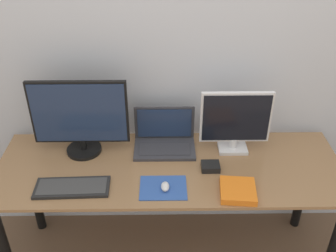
{
  "coord_description": "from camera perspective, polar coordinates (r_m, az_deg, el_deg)",
  "views": [
    {
      "loc": [
        -0.03,
        -1.35,
        2.06
      ],
      "look_at": [
        -0.01,
        0.39,
        0.94
      ],
      "focal_mm": 42.0,
      "sensor_mm": 36.0,
      "label": 1
    }
  ],
  "objects": [
    {
      "name": "monitor_right",
      "position": [
        2.18,
        9.76,
        0.74
      ],
      "size": [
        0.39,
        0.11,
        0.37
      ],
      "color": "silver",
      "rests_on": "desk"
    },
    {
      "name": "power_brick",
      "position": [
        2.11,
        6.18,
        -5.87
      ],
      "size": [
        0.1,
        0.08,
        0.03
      ],
      "color": "black",
      "rests_on": "desk"
    },
    {
      "name": "keyboard",
      "position": [
        2.05,
        -13.73,
        -8.65
      ],
      "size": [
        0.38,
        0.16,
        0.02
      ],
      "color": "black",
      "rests_on": "desk"
    },
    {
      "name": "mousepad",
      "position": [
        2.0,
        -0.7,
        -8.94
      ],
      "size": [
        0.24,
        0.18,
        0.0
      ],
      "color": "#2D519E",
      "rests_on": "desk"
    },
    {
      "name": "wall_back",
      "position": [
        2.21,
        0.1,
        11.23
      ],
      "size": [
        7.0,
        0.05,
        2.5
      ],
      "color": "silver",
      "rests_on": "ground_plane"
    },
    {
      "name": "laptop",
      "position": [
        2.25,
        -0.51,
        -1.76
      ],
      "size": [
        0.35,
        0.22,
        0.22
      ],
      "color": "#333338",
      "rests_on": "desk"
    },
    {
      "name": "monitor_left",
      "position": [
        2.17,
        -12.68,
        1.23
      ],
      "size": [
        0.53,
        0.2,
        0.44
      ],
      "color": "black",
      "rests_on": "desk"
    },
    {
      "name": "mouse",
      "position": [
        1.97,
        -0.41,
        -8.78
      ],
      "size": [
        0.04,
        0.07,
        0.03
      ],
      "color": "silver",
      "rests_on": "mousepad"
    },
    {
      "name": "book",
      "position": [
        1.99,
        10.11,
        -9.22
      ],
      "size": [
        0.19,
        0.2,
        0.03
      ],
      "color": "orange",
      "rests_on": "desk"
    },
    {
      "name": "desk",
      "position": [
        2.21,
        0.23,
        -8.31
      ],
      "size": [
        1.88,
        0.64,
        0.73
      ],
      "color": "olive",
      "rests_on": "ground_plane"
    }
  ]
}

